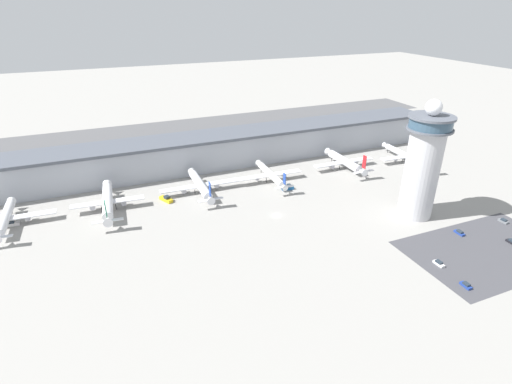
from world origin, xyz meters
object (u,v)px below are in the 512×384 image
control_tower (423,164)px  airplane_gate_charlie (200,185)px  car_green_van (459,233)px  service_truck_fuel (288,188)px  airplane_gate_alpha (5,219)px  airplane_gate_delta (271,175)px  airplane_gate_foxtrot (407,156)px  car_silver_sedan (503,221)px  car_yellow_taxi (512,242)px  service_truck_catering (166,199)px  car_maroon_suv (439,263)px  car_black_suv (466,285)px  airplane_gate_echo (345,162)px  airplane_gate_bravo (108,202)px  service_truck_baggage (10,224)px

control_tower → airplane_gate_charlie: (-83.27, 59.58, -20.57)m
car_green_van → service_truck_fuel: bearing=124.9°
airplane_gate_alpha → control_tower: bearing=-19.0°
airplane_gate_delta → airplane_gate_foxtrot: (87.40, -5.04, -0.31)m
car_silver_sedan → car_yellow_taxi: size_ratio=0.89×
service_truck_catering → service_truck_fuel: 61.51m
service_truck_fuel → car_maroon_suv: 82.81m
airplane_gate_alpha → service_truck_catering: bearing=-1.3°
car_black_suv → car_yellow_taxi: car_black_suv is taller
airplane_gate_foxtrot → car_silver_sedan: size_ratio=10.76×
airplane_gate_echo → service_truck_catering: 103.68m
car_yellow_taxi → airplane_gate_alpha: bearing=153.9°
service_truck_fuel → car_silver_sedan: (72.30, -66.72, -0.42)m
control_tower → airplane_gate_bravo: 141.37m
service_truck_fuel → service_truck_baggage: bearing=174.2°
car_green_van → airplane_gate_bravo: bearing=149.8°
airplane_gate_foxtrot → airplane_gate_charlie: bearing=177.1°
car_silver_sedan → car_black_suv: car_black_suv is taller
car_silver_sedan → car_yellow_taxi: bearing=-132.3°
airplane_gate_charlie → car_yellow_taxi: bearing=-42.4°
control_tower → airplane_gate_alpha: (-169.32, 58.39, -20.67)m
airplane_gate_alpha → service_truck_fuel: (128.53, -12.46, -3.07)m
airplane_gate_bravo → service_truck_catering: bearing=-0.5°
airplane_gate_echo → car_yellow_taxi: bearing=-79.6°
airplane_gate_bravo → control_tower: bearing=-24.1°
airplane_gate_alpha → service_truck_fuel: 129.16m
control_tower → car_silver_sedan: size_ratio=12.44×
service_truck_catering → car_silver_sedan: size_ratio=1.90×
airplane_gate_bravo → car_maroon_suv: (108.90, -91.01, -4.14)m
airplane_gate_echo → service_truck_baggage: (-170.60, -0.17, -3.50)m
service_truck_baggage → car_maroon_suv: (149.46, -92.81, -0.25)m
airplane_gate_foxtrot → service_truck_catering: airplane_gate_foxtrot is taller
car_silver_sedan → car_black_suv: size_ratio=1.01×
airplane_gate_foxtrot → service_truck_baggage: 210.84m
car_maroon_suv → car_black_suv: bearing=-94.9°
airplane_gate_alpha → airplane_gate_charlie: size_ratio=0.98×
airplane_gate_bravo → car_yellow_taxi: size_ratio=8.87×
airplane_gate_charlie → car_yellow_taxi: airplane_gate_charlie is taller
airplane_gate_alpha → car_yellow_taxi: (188.65, -92.56, -3.49)m
airplane_gate_alpha → airplane_gate_bravo: (41.55, -1.31, 0.66)m
car_yellow_taxi → car_maroon_suv: car_maroon_suv is taller
airplane_gate_echo → car_maroon_suv: size_ratio=8.65×
service_truck_fuel → car_black_suv: (20.78, -93.00, -0.41)m
airplane_gate_charlie → service_truck_baggage: 85.13m
airplane_gate_foxtrot → car_maroon_suv: 106.50m
airplane_gate_delta → service_truck_catering: size_ratio=4.66×
airplane_gate_echo → service_truck_baggage: size_ratio=4.82×
airplane_gate_echo → service_truck_catering: (-103.60, -2.20, -3.34)m
airplane_gate_bravo → car_maroon_suv: bearing=-39.9°
car_black_suv → car_maroon_suv: size_ratio=0.94×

